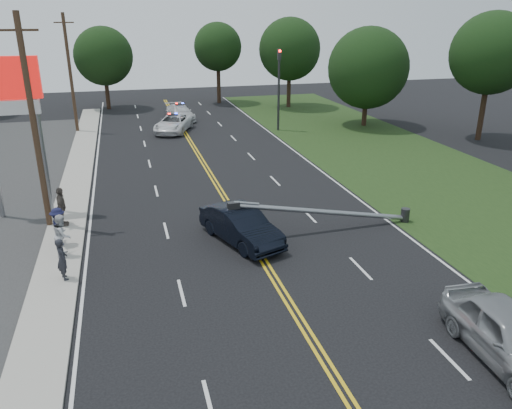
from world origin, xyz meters
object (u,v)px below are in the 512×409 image
object	(u,v)px
emergency_b	(180,113)
waiting_sedan	(509,335)
traffic_signal	(279,83)
bystander_c	(59,226)
pylon_sign	(8,99)
bystander_b	(62,235)
bystander_d	(62,207)
utility_pole_mid	(34,125)
fallen_streetlight	(334,212)
crashed_sedan	(241,226)
bystander_a	(62,259)
emergency_a	(173,124)
utility_pole_far	(70,73)

from	to	relation	value
emergency_b	waiting_sedan	bearing A→B (deg)	-92.03
traffic_signal	bystander_c	xyz separation A→B (m)	(-16.73, -20.58, -3.21)
pylon_sign	waiting_sedan	world-z (taller)	pylon_sign
pylon_sign	bystander_b	xyz separation A→B (m)	(2.32, -5.73, -4.95)
pylon_sign	bystander_d	size ratio (longest dim) A/B	4.12
utility_pole_mid	bystander_c	world-z (taller)	utility_pole_mid
fallen_streetlight	crashed_sedan	xyz separation A→B (m)	(-4.65, -0.17, -0.12)
utility_pole_mid	bystander_a	xyz separation A→B (m)	(1.19, -5.92, -4.11)
traffic_signal	emergency_a	size ratio (longest dim) A/B	1.31
utility_pole_far	bystander_d	world-z (taller)	utility_pole_far
fallen_streetlight	utility_pole_mid	world-z (taller)	utility_pole_mid
crashed_sedan	bystander_d	xyz separation A→B (m)	(-8.04, 3.86, 0.29)
pylon_sign	crashed_sedan	size ratio (longest dim) A/B	1.64
fallen_streetlight	utility_pole_mid	size ratio (longest dim) A/B	0.94
utility_pole_mid	waiting_sedan	distance (m)	20.92
crashed_sedan	waiting_sedan	bearing A→B (deg)	-80.64
utility_pole_far	emergency_a	xyz separation A→B (m)	(8.28, -2.23, -4.34)
traffic_signal	utility_pole_mid	distance (m)	25.12
waiting_sedan	bystander_d	size ratio (longest dim) A/B	2.60
utility_pole_far	crashed_sedan	bearing A→B (deg)	-71.55
pylon_sign	bystander_b	size ratio (longest dim) A/B	4.31
fallen_streetlight	crashed_sedan	size ratio (longest dim) A/B	1.92
waiting_sedan	bystander_a	xyz separation A→B (m)	(-13.35, 8.50, 0.11)
bystander_d	bystander_a	bearing A→B (deg)	-176.16
pylon_sign	emergency_b	xyz separation A→B (m)	(10.83, 23.06, -5.27)
waiting_sedan	emergency_a	world-z (taller)	waiting_sedan
fallen_streetlight	emergency_b	bearing A→B (deg)	97.55
bystander_a	bystander_b	world-z (taller)	bystander_b
waiting_sedan	emergency_b	bearing A→B (deg)	100.16
fallen_streetlight	utility_pole_far	world-z (taller)	utility_pole_far
utility_pole_far	bystander_c	size ratio (longest dim) A/B	5.70
bystander_a	bystander_d	world-z (taller)	bystander_d
pylon_sign	utility_pole_far	world-z (taller)	utility_pole_far
utility_pole_far	traffic_signal	bearing A→B (deg)	-12.89
bystander_a	utility_pole_far	bearing A→B (deg)	-18.26
utility_pole_far	bystander_a	bearing A→B (deg)	-87.56
fallen_streetlight	bystander_d	size ratio (longest dim) A/B	4.82
waiting_sedan	bystander_a	world-z (taller)	bystander_a
pylon_sign	traffic_signal	world-z (taller)	pylon_sign
crashed_sedan	bystander_d	distance (m)	8.92
utility_pole_mid	emergency_b	bearing A→B (deg)	69.18
utility_pole_mid	bystander_c	size ratio (longest dim) A/B	5.70
fallen_streetlight	emergency_b	size ratio (longest dim) A/B	1.87
crashed_sedan	bystander_d	bearing A→B (deg)	134.14
crashed_sedan	waiting_sedan	size ratio (longest dim) A/B	0.96
bystander_c	bystander_d	distance (m)	2.28
bystander_c	bystander_a	bearing A→B (deg)	175.88
emergency_b	bystander_b	world-z (taller)	bystander_b
fallen_streetlight	utility_pole_far	bearing A→B (deg)	117.24
waiting_sedan	utility_pole_far	bearing A→B (deg)	114.69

